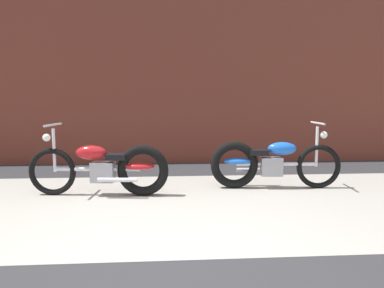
{
  "coord_description": "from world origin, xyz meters",
  "views": [
    {
      "loc": [
        0.04,
        -2.95,
        1.33
      ],
      "look_at": [
        0.4,
        2.07,
        0.75
      ],
      "focal_mm": 34.18,
      "sensor_mm": 36.0,
      "label": 1
    }
  ],
  "objects": [
    {
      "name": "ground_plane",
      "position": [
        0.0,
        0.0,
        0.0
      ],
      "size": [
        80.0,
        80.0,
        0.0
      ],
      "primitive_type": "plane",
      "color": "#2D2D30"
    },
    {
      "name": "sidewalk_slab",
      "position": [
        0.0,
        1.75,
        0.0
      ],
      "size": [
        36.0,
        3.5,
        0.01
      ],
      "primitive_type": "cube",
      "color": "#9E998E",
      "rests_on": "ground"
    },
    {
      "name": "brick_building_wall",
      "position": [
        0.0,
        5.2,
        2.46
      ],
      "size": [
        36.0,
        0.5,
        4.92
      ],
      "primitive_type": "cube",
      "color": "brown",
      "rests_on": "ground"
    },
    {
      "name": "motorcycle_red",
      "position": [
        -0.78,
        2.23,
        0.4
      ],
      "size": [
        2.01,
        0.59,
        1.03
      ],
      "rotation": [
        0.0,
        0.0,
        3.04
      ],
      "color": "black",
      "rests_on": "ground"
    },
    {
      "name": "motorcycle_blue",
      "position": [
        1.58,
        2.51,
        0.4
      ],
      "size": [
        2.01,
        0.58,
        1.03
      ],
      "rotation": [
        0.0,
        0.0,
        -0.07
      ],
      "color": "black",
      "rests_on": "ground"
    }
  ]
}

